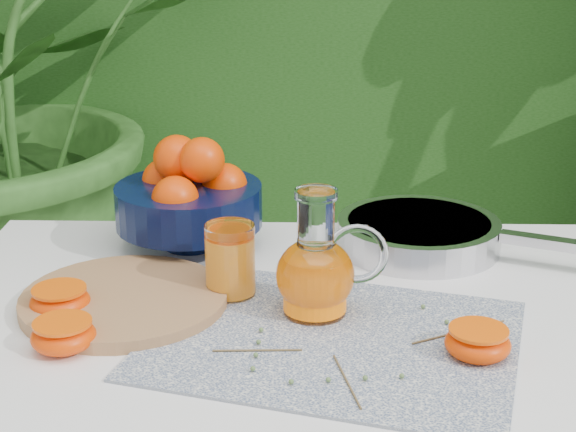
{
  "coord_description": "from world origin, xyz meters",
  "views": [
    {
      "loc": [
        -0.11,
        -1.03,
        1.28
      ],
      "look_at": [
        -0.14,
        0.09,
        0.88
      ],
      "focal_mm": 55.0,
      "sensor_mm": 36.0,
      "label": 1
    }
  ],
  "objects_px": {
    "cutting_board": "(124,300)",
    "fruit_bowl": "(190,196)",
    "white_table": "(288,361)",
    "juice_pitcher": "(317,272)",
    "saute_pan": "(421,233)"
  },
  "relations": [
    {
      "from": "cutting_board",
      "to": "fruit_bowl",
      "type": "height_order",
      "value": "fruit_bowl"
    },
    {
      "from": "white_table",
      "to": "cutting_board",
      "type": "relative_size",
      "value": 3.48
    },
    {
      "from": "white_table",
      "to": "fruit_bowl",
      "type": "distance_m",
      "value": 0.33
    },
    {
      "from": "white_table",
      "to": "juice_pitcher",
      "type": "bearing_deg",
      "value": -23.98
    },
    {
      "from": "white_table",
      "to": "cutting_board",
      "type": "xyz_separation_m",
      "value": [
        -0.23,
        0.0,
        0.09
      ]
    },
    {
      "from": "juice_pitcher",
      "to": "saute_pan",
      "type": "relative_size",
      "value": 0.37
    },
    {
      "from": "white_table",
      "to": "fruit_bowl",
      "type": "xyz_separation_m",
      "value": [
        -0.16,
        0.24,
        0.17
      ]
    },
    {
      "from": "white_table",
      "to": "saute_pan",
      "type": "bearing_deg",
      "value": 47.84
    },
    {
      "from": "fruit_bowl",
      "to": "saute_pan",
      "type": "xyz_separation_m",
      "value": [
        0.37,
        -0.0,
        -0.06
      ]
    },
    {
      "from": "cutting_board",
      "to": "juice_pitcher",
      "type": "height_order",
      "value": "juice_pitcher"
    },
    {
      "from": "white_table",
      "to": "cutting_board",
      "type": "bearing_deg",
      "value": 178.9
    },
    {
      "from": "cutting_board",
      "to": "juice_pitcher",
      "type": "relative_size",
      "value": 1.64
    },
    {
      "from": "white_table",
      "to": "cutting_board",
      "type": "height_order",
      "value": "cutting_board"
    },
    {
      "from": "fruit_bowl",
      "to": "white_table",
      "type": "bearing_deg",
      "value": -55.38
    },
    {
      "from": "cutting_board",
      "to": "saute_pan",
      "type": "xyz_separation_m",
      "value": [
        0.44,
        0.23,
        0.02
      ]
    }
  ]
}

